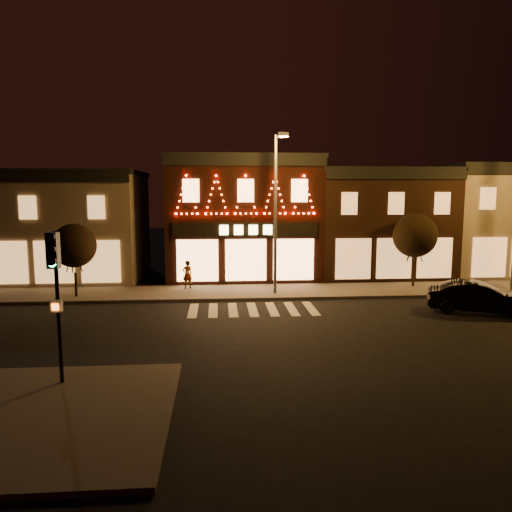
{
  "coord_description": "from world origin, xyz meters",
  "views": [
    {
      "loc": [
        -1.7,
        -20.06,
        5.97
      ],
      "look_at": [
        0.17,
        4.0,
        2.74
      ],
      "focal_mm": 34.15,
      "sensor_mm": 36.0,
      "label": 1
    }
  ],
  "objects": [
    {
      "name": "traffic_signal_near",
      "position": [
        -6.53,
        -5.47,
        3.43
      ],
      "size": [
        0.34,
        0.48,
        4.66
      ],
      "rotation": [
        0.0,
        0.0,
        -0.07
      ],
      "color": "black",
      "rests_on": "sidewalk_near"
    },
    {
      "name": "streetlamp_mid",
      "position": [
        1.54,
        6.91,
        5.37
      ],
      "size": [
        0.58,
        2.04,
        8.89
      ],
      "rotation": [
        0.0,
        0.0,
        -0.1
      ],
      "color": "#59595E",
      "rests_on": "sidewalk_far"
    },
    {
      "name": "building_left",
      "position": [
        -13.0,
        13.99,
        3.66
      ],
      "size": [
        12.2,
        8.28,
        7.3
      ],
      "color": "#6C5F4C",
      "rests_on": "ground"
    },
    {
      "name": "building_right_a",
      "position": [
        9.5,
        13.99,
        3.76
      ],
      "size": [
        9.2,
        8.28,
        7.5
      ],
      "color": "black",
      "rests_on": "ground"
    },
    {
      "name": "sidewalk_far",
      "position": [
        2.0,
        8.0,
        0.07
      ],
      "size": [
        44.0,
        4.0,
        0.15
      ],
      "primitive_type": "cube",
      "color": "#47423D",
      "rests_on": "ground"
    },
    {
      "name": "tree_left",
      "position": [
        -9.63,
        7.24,
        2.99
      ],
      "size": [
        2.42,
        2.42,
        4.05
      ],
      "rotation": [
        0.0,
        0.0,
        -0.04
      ],
      "color": "black",
      "rests_on": "sidewalk_far"
    },
    {
      "name": "building_pulp",
      "position": [
        0.0,
        13.98,
        4.16
      ],
      "size": [
        10.2,
        8.34,
        8.3
      ],
      "color": "black",
      "rests_on": "ground"
    },
    {
      "name": "ground",
      "position": [
        0.0,
        0.0,
        0.0
      ],
      "size": [
        120.0,
        120.0,
        0.0
      ],
      "primitive_type": "plane",
      "color": "black",
      "rests_on": "ground"
    },
    {
      "name": "pedestrian",
      "position": [
        -3.58,
        8.97,
        1.0
      ],
      "size": [
        0.73,
        0.61,
        1.7
      ],
      "primitive_type": "imported",
      "rotation": [
        0.0,
        0.0,
        3.53
      ],
      "color": "gray",
      "rests_on": "sidewalk_far"
    },
    {
      "name": "sidewalk_near",
      "position": [
        -6.5,
        -7.5,
        0.07
      ],
      "size": [
        7.0,
        7.0,
        0.15
      ],
      "primitive_type": "cube",
      "color": "#47423D",
      "rests_on": "ground"
    },
    {
      "name": "dark_sedan",
      "position": [
        11.02,
        2.48,
        0.77
      ],
      "size": [
        4.98,
        3.25,
        1.55
      ],
      "primitive_type": "imported",
      "rotation": [
        0.0,
        0.0,
        1.2
      ],
      "color": "black",
      "rests_on": "ground"
    },
    {
      "name": "building_right_b",
      "position": [
        18.5,
        13.99,
        3.91
      ],
      "size": [
        9.2,
        8.28,
        7.8
      ],
      "color": "#6C5F4C",
      "rests_on": "ground"
    },
    {
      "name": "tree_right",
      "position": [
        10.28,
        8.69,
        3.27
      ],
      "size": [
        2.67,
        2.67,
        4.46
      ],
      "rotation": [
        0.0,
        0.0,
        -0.19
      ],
      "color": "black",
      "rests_on": "sidewalk_far"
    }
  ]
}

